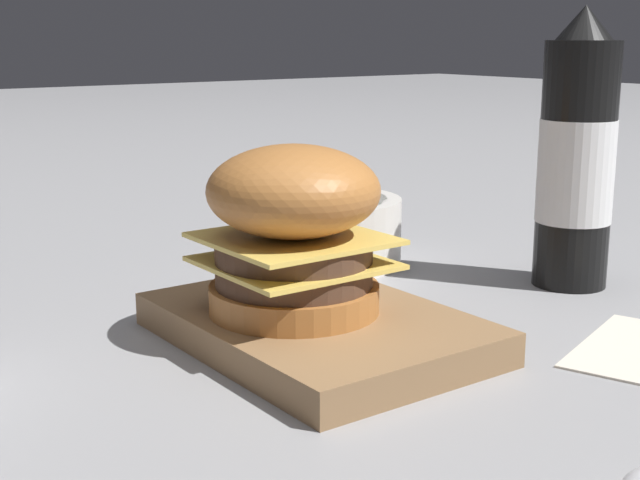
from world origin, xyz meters
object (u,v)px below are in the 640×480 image
(serving_board, at_px, (320,329))
(burger, at_px, (294,228))
(side_bowl, at_px, (326,229))
(ketchup_bottle, at_px, (576,160))

(serving_board, height_order, burger, burger)
(serving_board, distance_m, side_bowl, 0.22)
(burger, bearing_deg, ketchup_bottle, 86.59)
(burger, relative_size, ketchup_bottle, 0.50)
(burger, bearing_deg, side_bowl, 137.77)
(ketchup_bottle, relative_size, side_bowl, 1.67)
(ketchup_bottle, bearing_deg, side_bowl, -145.54)
(serving_board, bearing_deg, ketchup_bottle, 89.63)
(serving_board, distance_m, burger, 0.07)
(burger, xyz_separation_m, ketchup_bottle, (0.02, 0.27, 0.02))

